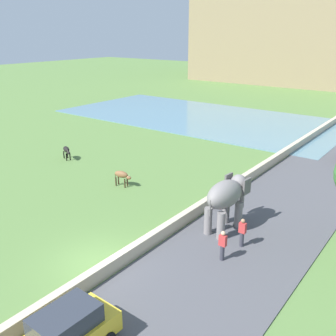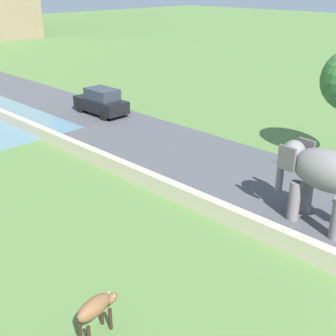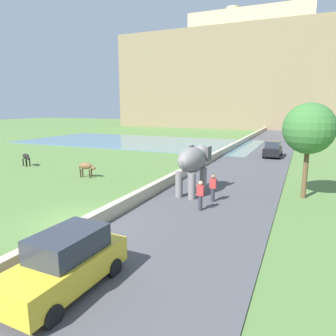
# 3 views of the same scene
# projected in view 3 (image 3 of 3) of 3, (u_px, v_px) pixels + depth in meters

# --- Properties ---
(ground_plane) EXTENTS (220.00, 220.00, 0.00)m
(ground_plane) POSITION_uv_depth(u_px,v_px,m) (78.00, 222.00, 14.68)
(ground_plane) COLOR #567A3D
(road_surface) EXTENTS (7.00, 120.00, 0.06)m
(road_surface) POSITION_uv_depth(u_px,v_px,m) (252.00, 162.00, 30.68)
(road_surface) COLOR #4C4C51
(road_surface) RESTS_ON ground
(barrier_wall) EXTENTS (0.40, 110.00, 0.71)m
(barrier_wall) POSITION_uv_depth(u_px,v_px,m) (209.00, 159.00, 30.31)
(barrier_wall) COLOR beige
(barrier_wall) RESTS_ON ground
(lake) EXTENTS (36.00, 18.00, 0.08)m
(lake) POSITION_uv_depth(u_px,v_px,m) (138.00, 142.00, 48.20)
(lake) COLOR slate
(lake) RESTS_ON ground
(hill_distant) EXTENTS (64.00, 28.00, 24.21)m
(hill_distant) POSITION_uv_depth(u_px,v_px,m) (247.00, 82.00, 84.84)
(hill_distant) COLOR #897556
(hill_distant) RESTS_ON ground
(fort_on_hill) EXTENTS (31.84, 8.00, 7.34)m
(fort_on_hill) POSITION_uv_depth(u_px,v_px,m) (250.00, 22.00, 81.80)
(fort_on_hill) COLOR #D6BC89
(fort_on_hill) RESTS_ON hill_distant
(elephant) EXTENTS (1.60, 3.52, 2.99)m
(elephant) POSITION_uv_depth(u_px,v_px,m) (193.00, 162.00, 18.94)
(elephant) COLOR slate
(elephant) RESTS_ON ground
(person_beside_elephant) EXTENTS (0.36, 0.22, 1.63)m
(person_beside_elephant) POSITION_uv_depth(u_px,v_px,m) (213.00, 188.00, 17.50)
(person_beside_elephant) COLOR #33333D
(person_beside_elephant) RESTS_ON ground
(person_trailing) EXTENTS (0.36, 0.22, 1.63)m
(person_trailing) POSITION_uv_depth(u_px,v_px,m) (200.00, 195.00, 16.03)
(person_trailing) COLOR #33333D
(person_trailing) RESTS_ON ground
(car_black) EXTENTS (1.80, 4.00, 1.80)m
(car_black) POSITION_uv_depth(u_px,v_px,m) (273.00, 149.00, 33.30)
(car_black) COLOR black
(car_black) RESTS_ON ground
(car_yellow) EXTENTS (1.90, 4.05, 1.80)m
(car_yellow) POSITION_uv_depth(u_px,v_px,m) (66.00, 262.00, 9.05)
(car_yellow) COLOR gold
(car_yellow) RESTS_ON ground
(cow_black) EXTENTS (1.41, 0.84, 1.15)m
(cow_black) POSITION_uv_depth(u_px,v_px,m) (26.00, 157.00, 28.42)
(cow_black) COLOR black
(cow_black) RESTS_ON ground
(cow_brown) EXTENTS (1.42, 0.61, 1.15)m
(cow_brown) POSITION_uv_depth(u_px,v_px,m) (86.00, 167.00, 23.83)
(cow_brown) COLOR brown
(cow_brown) RESTS_ON ground
(tree_near) EXTENTS (2.95, 2.95, 5.62)m
(tree_near) POSITION_uv_depth(u_px,v_px,m) (309.00, 129.00, 17.79)
(tree_near) COLOR brown
(tree_near) RESTS_ON ground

